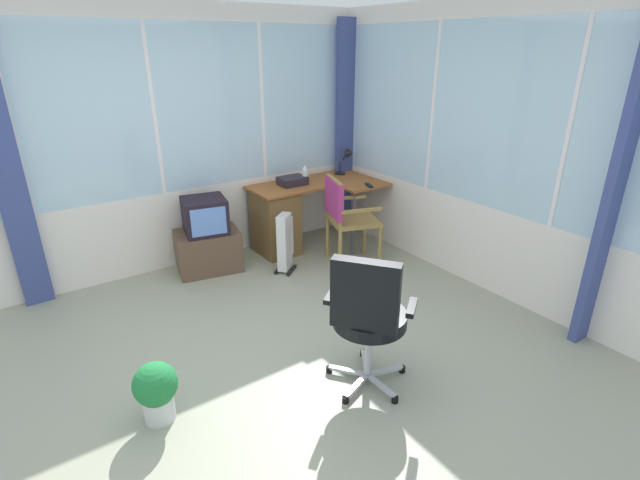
{
  "coord_description": "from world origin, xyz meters",
  "views": [
    {
      "loc": [
        -1.29,
        -2.56,
        2.2
      ],
      "look_at": [
        0.82,
        0.48,
        0.65
      ],
      "focal_mm": 26.09,
      "sensor_mm": 36.0,
      "label": 1
    }
  ],
  "objects_px": {
    "tv_remote": "(369,185)",
    "tv_on_stand": "(207,239)",
    "space_heater": "(285,242)",
    "desk_lamp": "(348,158)",
    "potted_plant": "(156,389)",
    "spray_bottle": "(305,175)",
    "office_chair": "(368,312)",
    "desk": "(282,217)",
    "paper_tray": "(292,181)",
    "wooden_armchair": "(343,210)"
  },
  "relations": [
    {
      "from": "tv_remote",
      "to": "tv_on_stand",
      "type": "height_order",
      "value": "tv_on_stand"
    },
    {
      "from": "tv_on_stand",
      "to": "space_heater",
      "type": "relative_size",
      "value": 1.25
    },
    {
      "from": "desk_lamp",
      "to": "tv_remote",
      "type": "bearing_deg",
      "value": -103.32
    },
    {
      "from": "space_heater",
      "to": "potted_plant",
      "type": "bearing_deg",
      "value": -141.95
    },
    {
      "from": "tv_on_stand",
      "to": "spray_bottle",
      "type": "bearing_deg",
      "value": -0.77
    },
    {
      "from": "office_chair",
      "to": "desk",
      "type": "bearing_deg",
      "value": 72.82
    },
    {
      "from": "paper_tray",
      "to": "space_heater",
      "type": "bearing_deg",
      "value": -129.03
    },
    {
      "from": "desk",
      "to": "space_heater",
      "type": "xyz_separation_m",
      "value": [
        -0.23,
        -0.47,
        -0.09
      ]
    },
    {
      "from": "tv_remote",
      "to": "potted_plant",
      "type": "height_order",
      "value": "tv_remote"
    },
    {
      "from": "spray_bottle",
      "to": "office_chair",
      "type": "xyz_separation_m",
      "value": [
        -1.05,
        -2.35,
        -0.25
      ]
    },
    {
      "from": "desk",
      "to": "potted_plant",
      "type": "distance_m",
      "value": 2.72
    },
    {
      "from": "tv_remote",
      "to": "potted_plant",
      "type": "relative_size",
      "value": 0.37
    },
    {
      "from": "desk",
      "to": "tv_remote",
      "type": "height_order",
      "value": "tv_remote"
    },
    {
      "from": "wooden_armchair",
      "to": "potted_plant",
      "type": "height_order",
      "value": "wooden_armchair"
    },
    {
      "from": "desk",
      "to": "tv_on_stand",
      "type": "xyz_separation_m",
      "value": [
        -0.89,
        0.01,
        -0.07
      ]
    },
    {
      "from": "tv_on_stand",
      "to": "potted_plant",
      "type": "relative_size",
      "value": 1.92
    },
    {
      "from": "desk",
      "to": "tv_on_stand",
      "type": "bearing_deg",
      "value": 179.64
    },
    {
      "from": "wooden_armchair",
      "to": "desk",
      "type": "bearing_deg",
      "value": 116.57
    },
    {
      "from": "paper_tray",
      "to": "potted_plant",
      "type": "height_order",
      "value": "paper_tray"
    },
    {
      "from": "paper_tray",
      "to": "office_chair",
      "type": "xyz_separation_m",
      "value": [
        -0.9,
        -2.39,
        -0.19
      ]
    },
    {
      "from": "desk_lamp",
      "to": "paper_tray",
      "type": "distance_m",
      "value": 0.81
    },
    {
      "from": "tv_remote",
      "to": "space_heater",
      "type": "bearing_deg",
      "value": -163.43
    },
    {
      "from": "desk_lamp",
      "to": "office_chair",
      "type": "bearing_deg",
      "value": -125.25
    },
    {
      "from": "tv_remote",
      "to": "potted_plant",
      "type": "bearing_deg",
      "value": -135.8
    },
    {
      "from": "desk_lamp",
      "to": "wooden_armchair",
      "type": "bearing_deg",
      "value": -130.73
    },
    {
      "from": "paper_tray",
      "to": "tv_on_stand",
      "type": "xyz_separation_m",
      "value": [
        -1.07,
        -0.03,
        -0.45
      ]
    },
    {
      "from": "desk_lamp",
      "to": "paper_tray",
      "type": "xyz_separation_m",
      "value": [
        -0.8,
        -0.02,
        -0.16
      ]
    },
    {
      "from": "desk",
      "to": "wooden_armchair",
      "type": "xyz_separation_m",
      "value": [
        0.34,
        -0.68,
        0.21
      ]
    },
    {
      "from": "tv_remote",
      "to": "tv_on_stand",
      "type": "bearing_deg",
      "value": -177.71
    },
    {
      "from": "wooden_armchair",
      "to": "tv_on_stand",
      "type": "height_order",
      "value": "wooden_armchair"
    },
    {
      "from": "potted_plant",
      "to": "spray_bottle",
      "type": "bearing_deg",
      "value": 38.5
    },
    {
      "from": "paper_tray",
      "to": "tv_on_stand",
      "type": "distance_m",
      "value": 1.16
    },
    {
      "from": "desk_lamp",
      "to": "tv_remote",
      "type": "height_order",
      "value": "desk_lamp"
    },
    {
      "from": "paper_tray",
      "to": "tv_on_stand",
      "type": "relative_size",
      "value": 0.38
    },
    {
      "from": "desk",
      "to": "space_heater",
      "type": "height_order",
      "value": "desk"
    },
    {
      "from": "wooden_armchair",
      "to": "potted_plant",
      "type": "bearing_deg",
      "value": -153.53
    },
    {
      "from": "spray_bottle",
      "to": "wooden_armchair",
      "type": "height_order",
      "value": "spray_bottle"
    },
    {
      "from": "desk",
      "to": "office_chair",
      "type": "bearing_deg",
      "value": -107.18
    },
    {
      "from": "tv_on_stand",
      "to": "paper_tray",
      "type": "bearing_deg",
      "value": 1.45
    },
    {
      "from": "desk_lamp",
      "to": "spray_bottle",
      "type": "height_order",
      "value": "desk_lamp"
    },
    {
      "from": "spray_bottle",
      "to": "desk_lamp",
      "type": "bearing_deg",
      "value": 5.22
    },
    {
      "from": "potted_plant",
      "to": "tv_on_stand",
      "type": "bearing_deg",
      "value": 59.28
    },
    {
      "from": "spray_bottle",
      "to": "paper_tray",
      "type": "distance_m",
      "value": 0.16
    },
    {
      "from": "paper_tray",
      "to": "potted_plant",
      "type": "bearing_deg",
      "value": -139.06
    },
    {
      "from": "space_heater",
      "to": "spray_bottle",
      "type": "bearing_deg",
      "value": 39.89
    },
    {
      "from": "tv_remote",
      "to": "tv_on_stand",
      "type": "xyz_separation_m",
      "value": [
        -1.73,
        0.52,
        -0.42
      ]
    },
    {
      "from": "spray_bottle",
      "to": "tv_on_stand",
      "type": "relative_size",
      "value": 0.27
    },
    {
      "from": "wooden_armchair",
      "to": "space_heater",
      "type": "height_order",
      "value": "wooden_armchair"
    },
    {
      "from": "desk_lamp",
      "to": "potted_plant",
      "type": "relative_size",
      "value": 0.78
    },
    {
      "from": "spray_bottle",
      "to": "space_heater",
      "type": "xyz_separation_m",
      "value": [
        -0.55,
        -0.46,
        -0.53
      ]
    }
  ]
}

